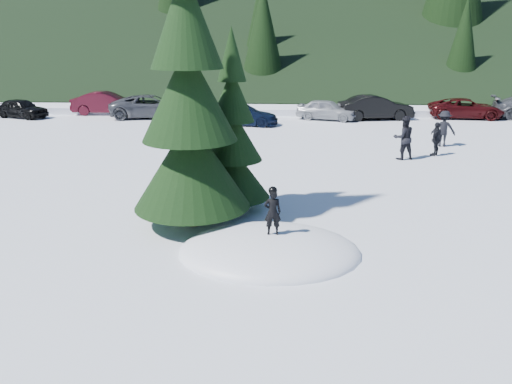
# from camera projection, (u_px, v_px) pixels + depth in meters

# --- Properties ---
(ground) EXTENTS (200.00, 200.00, 0.00)m
(ground) POSITION_uv_depth(u_px,v_px,m) (270.00, 252.00, 12.24)
(ground) COLOR white
(ground) RESTS_ON ground
(snow_mound) EXTENTS (4.48, 3.52, 0.96)m
(snow_mound) POSITION_uv_depth(u_px,v_px,m) (270.00, 252.00, 12.24)
(snow_mound) COLOR white
(snow_mound) RESTS_ON ground
(spruce_tall) EXTENTS (3.20, 3.20, 8.60)m
(spruce_tall) POSITION_uv_depth(u_px,v_px,m) (189.00, 106.00, 13.08)
(spruce_tall) COLOR black
(spruce_tall) RESTS_ON ground
(spruce_short) EXTENTS (2.20, 2.20, 5.37)m
(spruce_short) POSITION_uv_depth(u_px,v_px,m) (233.00, 142.00, 14.72)
(spruce_short) COLOR black
(spruce_short) RESTS_ON ground
(child_skier) EXTENTS (0.44, 0.32, 1.13)m
(child_skier) POSITION_uv_depth(u_px,v_px,m) (273.00, 212.00, 11.94)
(child_skier) COLOR black
(child_skier) RESTS_ON snow_mound
(adult_0) EXTENTS (1.04, 0.89, 1.88)m
(adult_0) POSITION_uv_depth(u_px,v_px,m) (404.00, 138.00, 21.32)
(adult_0) COLOR black
(adult_0) RESTS_ON ground
(adult_1) EXTENTS (0.84, 0.91, 1.50)m
(adult_1) POSITION_uv_depth(u_px,v_px,m) (436.00, 139.00, 22.03)
(adult_1) COLOR black
(adult_1) RESTS_ON ground
(adult_2) EXTENTS (1.23, 0.88, 1.72)m
(adult_2) POSITION_uv_depth(u_px,v_px,m) (444.00, 129.00, 23.88)
(adult_2) COLOR black
(adult_2) RESTS_ON ground
(car_0) EXTENTS (3.94, 2.66, 1.25)m
(car_0) POSITION_uv_depth(u_px,v_px,m) (21.00, 108.00, 32.50)
(car_0) COLOR black
(car_0) RESTS_ON ground
(car_1) EXTENTS (4.71, 1.99, 1.51)m
(car_1) POSITION_uv_depth(u_px,v_px,m) (107.00, 103.00, 33.99)
(car_1) COLOR #3A0A14
(car_1) RESTS_ON ground
(car_2) EXTENTS (5.64, 3.23, 1.48)m
(car_2) POSITION_uv_depth(u_px,v_px,m) (152.00, 106.00, 32.52)
(car_2) COLOR #44464B
(car_2) RESTS_ON ground
(car_3) EXTENTS (4.48, 2.42, 1.23)m
(car_3) POSITION_uv_depth(u_px,v_px,m) (243.00, 115.00, 29.86)
(car_3) COLOR black
(car_3) RESTS_ON ground
(car_4) EXTENTS (4.10, 2.68, 1.30)m
(car_4) POSITION_uv_depth(u_px,v_px,m) (327.00, 110.00, 31.68)
(car_4) COLOR #9EA2A7
(car_4) RESTS_ON ground
(car_5) EXTENTS (4.86, 2.42, 1.53)m
(car_5) POSITION_uv_depth(u_px,v_px,m) (376.00, 108.00, 31.78)
(car_5) COLOR black
(car_5) RESTS_ON ground
(car_6) EXTENTS (4.80, 2.54, 1.29)m
(car_6) POSITION_uv_depth(u_px,v_px,m) (466.00, 108.00, 32.25)
(car_6) COLOR #36090B
(car_6) RESTS_ON ground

